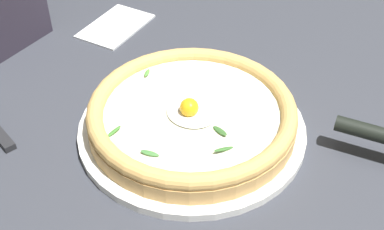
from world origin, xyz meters
The scene contains 4 objects.
ground_plane centered at (0.00, 0.00, -0.01)m, with size 2.40×2.40×0.03m, color #343740.
pizza_plate centered at (0.03, 0.01, 0.01)m, with size 0.33×0.33×0.01m, color white.
pizza centered at (0.03, 0.01, 0.03)m, with size 0.30×0.30×0.06m.
folded_napkin centered at (0.32, -0.15, 0.00)m, with size 0.14×0.09×0.01m, color white.
Camera 1 is at (-0.29, 0.47, 0.51)m, focal length 48.45 mm.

